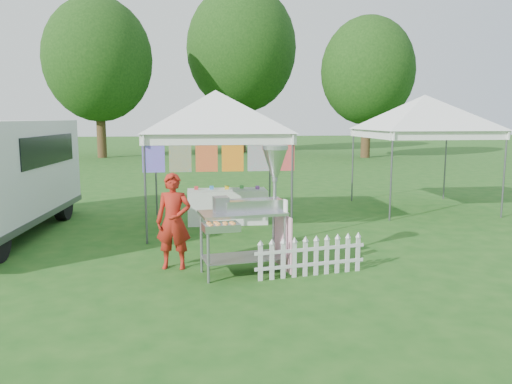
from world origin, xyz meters
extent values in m
plane|color=#1B4F16|center=(0.00, 0.00, 0.00)|extent=(120.00, 120.00, 0.00)
cylinder|color=#59595E|center=(-1.42, 2.08, 1.05)|extent=(0.04, 0.04, 2.10)
cylinder|color=#59595E|center=(1.42, 2.08, 1.05)|extent=(0.04, 0.04, 2.10)
cylinder|color=#59595E|center=(-1.42, 4.92, 1.05)|extent=(0.04, 0.04, 2.10)
cylinder|color=#59595E|center=(1.42, 4.92, 1.05)|extent=(0.04, 0.04, 2.10)
cube|color=white|center=(0.00, 2.08, 2.00)|extent=(3.00, 0.03, 0.22)
cube|color=white|center=(0.00, 4.92, 2.00)|extent=(3.00, 0.03, 0.22)
pyramid|color=white|center=(0.00, 3.50, 3.00)|extent=(4.24, 4.24, 0.90)
cylinder|color=#59595E|center=(0.00, 2.08, 2.08)|extent=(3.00, 0.03, 0.03)
cube|color=purple|center=(-1.25, 2.08, 1.73)|extent=(0.42, 0.01, 0.70)
cube|color=orange|center=(-0.75, 2.08, 1.73)|extent=(0.42, 0.01, 0.70)
cube|color=red|center=(-0.25, 2.08, 1.73)|extent=(0.42, 0.01, 0.70)
cube|color=#DE4A18|center=(0.25, 2.08, 1.73)|extent=(0.42, 0.01, 0.70)
cube|color=#37D1C0|center=(0.75, 2.08, 1.73)|extent=(0.42, 0.01, 0.70)
cube|color=#D91B5D|center=(1.25, 2.08, 1.73)|extent=(0.42, 0.01, 0.70)
cylinder|color=#59595E|center=(4.08, 3.58, 1.05)|extent=(0.04, 0.04, 2.10)
cylinder|color=#59595E|center=(6.92, 3.58, 1.05)|extent=(0.04, 0.04, 2.10)
cylinder|color=#59595E|center=(4.08, 6.42, 1.05)|extent=(0.04, 0.04, 2.10)
cylinder|color=#59595E|center=(6.92, 6.42, 1.05)|extent=(0.04, 0.04, 2.10)
cube|color=white|center=(5.50, 3.58, 2.00)|extent=(3.00, 0.03, 0.22)
cube|color=white|center=(5.50, 6.42, 2.00)|extent=(3.00, 0.03, 0.22)
pyramid|color=white|center=(5.50, 5.00, 3.00)|extent=(4.24, 4.24, 0.90)
cylinder|color=#59595E|center=(5.50, 3.58, 2.08)|extent=(3.00, 0.03, 0.03)
cylinder|color=#3C2A15|center=(-6.00, 24.00, 1.98)|extent=(0.56, 0.56, 3.96)
ellipsoid|color=#285317|center=(-6.00, 24.00, 5.85)|extent=(6.40, 6.40, 7.36)
cylinder|color=#3C2A15|center=(3.00, 28.00, 2.42)|extent=(0.56, 0.56, 4.84)
ellipsoid|color=#285317|center=(3.00, 28.00, 7.15)|extent=(7.60, 7.60, 8.74)
cylinder|color=#3C2A15|center=(10.00, 22.00, 1.76)|extent=(0.56, 0.56, 3.52)
ellipsoid|color=#285317|center=(10.00, 22.00, 5.20)|extent=(5.60, 5.60, 6.44)
cylinder|color=gray|center=(-0.32, -0.40, 0.48)|extent=(0.05, 0.05, 0.97)
cylinder|color=gray|center=(0.85, -0.21, 0.48)|extent=(0.05, 0.05, 0.97)
cylinder|color=gray|center=(-0.41, 0.13, 0.48)|extent=(0.05, 0.05, 0.97)
cylinder|color=gray|center=(0.77, 0.33, 0.48)|extent=(0.05, 0.05, 0.97)
cube|color=gray|center=(0.22, -0.04, 0.27)|extent=(1.31, 0.80, 0.02)
cube|color=#B7B7BC|center=(0.22, -0.04, 0.97)|extent=(1.38, 0.85, 0.04)
cube|color=#B7B7BC|center=(0.41, 0.05, 1.07)|extent=(0.94, 0.41, 0.16)
cube|color=gray|center=(-0.10, -0.04, 1.11)|extent=(0.25, 0.27, 0.24)
cylinder|color=gray|center=(0.74, 0.10, 1.45)|extent=(0.06, 0.06, 0.97)
cone|color=#B7B7BC|center=(0.74, 0.10, 1.72)|extent=(0.44, 0.44, 0.43)
cylinder|color=#B7B7BC|center=(0.74, 0.10, 1.95)|extent=(0.47, 0.47, 0.06)
cube|color=#B7B7BC|center=(-0.13, -0.51, 0.86)|extent=(0.56, 0.40, 0.11)
cube|color=#F4A4BD|center=(0.87, 0.07, 0.48)|extent=(0.15, 0.80, 0.87)
cube|color=white|center=(0.86, -0.24, 1.09)|extent=(0.04, 0.15, 0.19)
imported|color=maroon|center=(-0.84, 0.41, 0.77)|extent=(0.62, 0.46, 1.54)
cube|color=silver|center=(-4.53, 5.34, 0.89)|extent=(2.17, 0.92, 1.01)
cube|color=black|center=(-3.52, 3.54, 1.73)|extent=(0.22, 3.07, 0.61)
cube|color=black|center=(-4.51, 5.75, 1.73)|extent=(1.90, 0.15, 0.61)
cylinder|color=black|center=(-3.59, 4.66, 0.38)|extent=(0.29, 0.77, 0.76)
cube|color=silver|center=(0.45, -0.41, 0.28)|extent=(0.07, 0.03, 0.56)
cube|color=silver|center=(0.63, -0.37, 0.28)|extent=(0.07, 0.03, 0.56)
cube|color=silver|center=(0.81, -0.34, 0.28)|extent=(0.07, 0.03, 0.56)
cube|color=silver|center=(0.98, -0.31, 0.28)|extent=(0.07, 0.03, 0.56)
cube|color=silver|center=(1.16, -0.28, 0.28)|extent=(0.07, 0.03, 0.56)
cube|color=silver|center=(1.34, -0.24, 0.28)|extent=(0.07, 0.03, 0.56)
cube|color=silver|center=(1.51, -0.21, 0.28)|extent=(0.07, 0.03, 0.56)
cube|color=silver|center=(1.69, -0.18, 0.28)|extent=(0.07, 0.03, 0.56)
cube|color=silver|center=(1.87, -0.15, 0.28)|extent=(0.07, 0.03, 0.56)
cube|color=silver|center=(2.05, -0.11, 0.28)|extent=(0.07, 0.03, 0.56)
cube|color=silver|center=(1.25, -0.26, 0.18)|extent=(1.78, 0.35, 0.05)
cube|color=silver|center=(1.25, -0.26, 0.42)|extent=(1.78, 0.35, 0.05)
cube|color=white|center=(0.25, 3.80, 0.39)|extent=(1.80, 0.70, 0.78)
camera|label=1|loc=(-0.52, -7.49, 2.40)|focal=35.00mm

